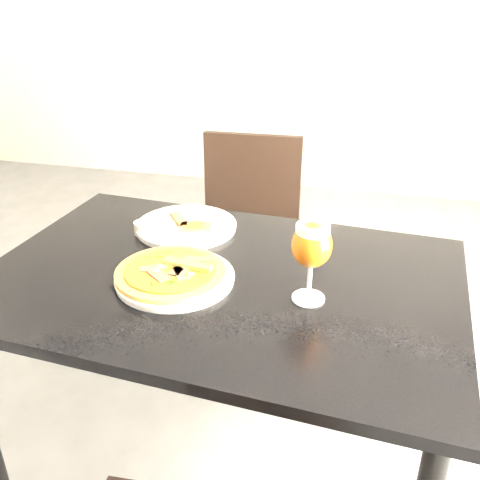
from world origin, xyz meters
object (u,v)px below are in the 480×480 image
(dining_table, at_px, (221,304))
(beer_glass, at_px, (312,246))
(chair_far, at_px, (246,240))
(pizza, at_px, (171,271))

(dining_table, height_order, beer_glass, beer_glass)
(dining_table, relative_size, chair_far, 1.42)
(pizza, distance_m, beer_glass, 0.36)
(dining_table, height_order, pizza, pizza)
(dining_table, bearing_deg, chair_far, 102.28)
(beer_glass, bearing_deg, pizza, 179.24)
(chair_far, bearing_deg, pizza, -92.93)
(dining_table, bearing_deg, pizza, -149.01)
(dining_table, xyz_separation_m, pizza, (-0.11, -0.06, 0.12))
(pizza, bearing_deg, dining_table, 26.64)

